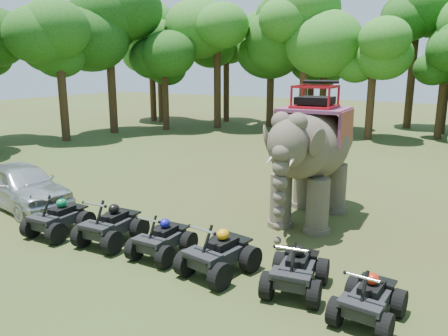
{
  "coord_description": "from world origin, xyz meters",
  "views": [
    {
      "loc": [
        6.39,
        -9.74,
        4.86
      ],
      "look_at": [
        0.0,
        1.2,
        1.9
      ],
      "focal_mm": 35.0,
      "sensor_mm": 36.0,
      "label": 1
    }
  ],
  "objects_px": {
    "atv_0": "(58,213)",
    "atv_5": "(369,293)",
    "parked_car": "(22,185)",
    "atv_3": "(219,247)",
    "atv_2": "(162,234)",
    "elephant": "(312,152)",
    "atv_1": "(111,220)",
    "atv_4": "(296,264)"
  },
  "relations": [
    {
      "from": "atv_0",
      "to": "atv_2",
      "type": "relative_size",
      "value": 1.07
    },
    {
      "from": "atv_0",
      "to": "atv_5",
      "type": "height_order",
      "value": "atv_0"
    },
    {
      "from": "atv_2",
      "to": "atv_4",
      "type": "xyz_separation_m",
      "value": [
        3.69,
        0.04,
        0.02
      ]
    },
    {
      "from": "atv_3",
      "to": "atv_5",
      "type": "bearing_deg",
      "value": 5.45
    },
    {
      "from": "parked_car",
      "to": "atv_0",
      "type": "relative_size",
      "value": 2.64
    },
    {
      "from": "atv_2",
      "to": "atv_5",
      "type": "xyz_separation_m",
      "value": [
        5.33,
        -0.34,
        -0.02
      ]
    },
    {
      "from": "parked_car",
      "to": "atv_2",
      "type": "relative_size",
      "value": 2.82
    },
    {
      "from": "atv_2",
      "to": "atv_4",
      "type": "relative_size",
      "value": 0.96
    },
    {
      "from": "atv_4",
      "to": "atv_1",
      "type": "bearing_deg",
      "value": 171.72
    },
    {
      "from": "atv_0",
      "to": "atv_5",
      "type": "xyz_separation_m",
      "value": [
        8.92,
        -0.02,
        -0.06
      ]
    },
    {
      "from": "atv_0",
      "to": "atv_2",
      "type": "height_order",
      "value": "atv_0"
    },
    {
      "from": "atv_2",
      "to": "atv_3",
      "type": "xyz_separation_m",
      "value": [
        1.79,
        -0.11,
        0.06
      ]
    },
    {
      "from": "atv_1",
      "to": "atv_3",
      "type": "relative_size",
      "value": 1.01
    },
    {
      "from": "atv_3",
      "to": "atv_4",
      "type": "relative_size",
      "value": 1.06
    },
    {
      "from": "elephant",
      "to": "atv_2",
      "type": "height_order",
      "value": "elephant"
    },
    {
      "from": "parked_car",
      "to": "atv_4",
      "type": "bearing_deg",
      "value": -83.73
    },
    {
      "from": "atv_1",
      "to": "elephant",
      "type": "bearing_deg",
      "value": 45.75
    },
    {
      "from": "atv_0",
      "to": "atv_1",
      "type": "distance_m",
      "value": 1.83
    },
    {
      "from": "atv_3",
      "to": "atv_5",
      "type": "distance_m",
      "value": 3.55
    },
    {
      "from": "elephant",
      "to": "atv_5",
      "type": "relative_size",
      "value": 3.33
    },
    {
      "from": "atv_1",
      "to": "atv_4",
      "type": "xyz_separation_m",
      "value": [
        5.47,
        0.07,
        -0.05
      ]
    },
    {
      "from": "parked_car",
      "to": "atv_4",
      "type": "distance_m",
      "value": 10.57
    },
    {
      "from": "elephant",
      "to": "atv_2",
      "type": "relative_size",
      "value": 3.21
    },
    {
      "from": "parked_car",
      "to": "atv_3",
      "type": "height_order",
      "value": "parked_car"
    },
    {
      "from": "atv_0",
      "to": "atv_3",
      "type": "xyz_separation_m",
      "value": [
        5.38,
        0.22,
        0.02
      ]
    },
    {
      "from": "atv_0",
      "to": "atv_2",
      "type": "xyz_separation_m",
      "value": [
        3.59,
        0.33,
        -0.04
      ]
    },
    {
      "from": "atv_1",
      "to": "parked_car",
      "type": "bearing_deg",
      "value": 167.43
    },
    {
      "from": "atv_4",
      "to": "atv_5",
      "type": "bearing_deg",
      "value": -22.27
    },
    {
      "from": "atv_0",
      "to": "atv_3",
      "type": "relative_size",
      "value": 0.97
    },
    {
      "from": "elephant",
      "to": "parked_car",
      "type": "bearing_deg",
      "value": -159.18
    },
    {
      "from": "atv_1",
      "to": "atv_4",
      "type": "bearing_deg",
      "value": -2.58
    },
    {
      "from": "parked_car",
      "to": "elephant",
      "type": "bearing_deg",
      "value": -56.52
    },
    {
      "from": "atv_3",
      "to": "parked_car",
      "type": "bearing_deg",
      "value": -176.71
    },
    {
      "from": "atv_2",
      "to": "atv_3",
      "type": "distance_m",
      "value": 1.79
    },
    {
      "from": "atv_2",
      "to": "atv_1",
      "type": "bearing_deg",
      "value": -179.96
    },
    {
      "from": "atv_4",
      "to": "atv_5",
      "type": "relative_size",
      "value": 1.07
    },
    {
      "from": "atv_1",
      "to": "atv_2",
      "type": "distance_m",
      "value": 1.79
    },
    {
      "from": "atv_0",
      "to": "atv_4",
      "type": "relative_size",
      "value": 1.03
    },
    {
      "from": "elephant",
      "to": "atv_5",
      "type": "xyz_separation_m",
      "value": [
        3.0,
        -5.06,
        -1.62
      ]
    },
    {
      "from": "parked_car",
      "to": "atv_4",
      "type": "xyz_separation_m",
      "value": [
        10.54,
        -0.76,
        -0.16
      ]
    },
    {
      "from": "atv_1",
      "to": "atv_2",
      "type": "xyz_separation_m",
      "value": [
        1.78,
        0.02,
        -0.07
      ]
    },
    {
      "from": "elephant",
      "to": "atv_3",
      "type": "bearing_deg",
      "value": -98.74
    }
  ]
}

